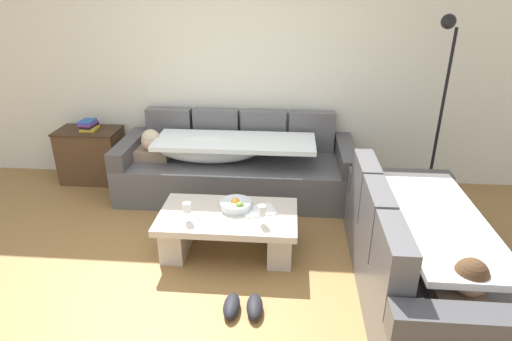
{
  "coord_description": "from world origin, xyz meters",
  "views": [
    {
      "loc": [
        0.81,
        -2.73,
        2.23
      ],
      "look_at": [
        0.5,
        1.05,
        0.55
      ],
      "focal_mm": 30.07,
      "sensor_mm": 36.0,
      "label": 1
    }
  ],
  "objects_px": {
    "side_cabinet": "(92,155)",
    "floor_lamp": "(440,100)",
    "book_stack_on_cabinet": "(89,125)",
    "couch_near_window": "(421,257)",
    "wine_glass_near_left": "(187,208)",
    "open_magazine": "(259,210)",
    "coffee_table": "(228,227)",
    "couch_along_wall": "(233,167)",
    "fruit_bowl": "(236,205)",
    "pair_of_shoes": "(243,306)",
    "wine_glass_near_right": "(262,211)"
  },
  "relations": [
    {
      "from": "wine_glass_near_right",
      "to": "wine_glass_near_left",
      "type": "bearing_deg",
      "value": -179.73
    },
    {
      "from": "couch_near_window",
      "to": "pair_of_shoes",
      "type": "relative_size",
      "value": 6.69
    },
    {
      "from": "open_magazine",
      "to": "coffee_table",
      "type": "bearing_deg",
      "value": 173.26
    },
    {
      "from": "side_cabinet",
      "to": "floor_lamp",
      "type": "bearing_deg",
      "value": -2.36
    },
    {
      "from": "wine_glass_near_right",
      "to": "book_stack_on_cabinet",
      "type": "bearing_deg",
      "value": 144.62
    },
    {
      "from": "fruit_bowl",
      "to": "wine_glass_near_left",
      "type": "height_order",
      "value": "wine_glass_near_left"
    },
    {
      "from": "wine_glass_near_right",
      "to": "floor_lamp",
      "type": "xyz_separation_m",
      "value": [
        1.72,
        1.34,
        0.62
      ]
    },
    {
      "from": "wine_glass_near_right",
      "to": "pair_of_shoes",
      "type": "distance_m",
      "value": 0.78
    },
    {
      "from": "floor_lamp",
      "to": "book_stack_on_cabinet",
      "type": "bearing_deg",
      "value": 177.55
    },
    {
      "from": "couch_along_wall",
      "to": "book_stack_on_cabinet",
      "type": "distance_m",
      "value": 1.76
    },
    {
      "from": "couch_along_wall",
      "to": "floor_lamp",
      "type": "height_order",
      "value": "floor_lamp"
    },
    {
      "from": "wine_glass_near_left",
      "to": "open_magazine",
      "type": "distance_m",
      "value": 0.63
    },
    {
      "from": "open_magazine",
      "to": "book_stack_on_cabinet",
      "type": "bearing_deg",
      "value": 127.28
    },
    {
      "from": "book_stack_on_cabinet",
      "to": "side_cabinet",
      "type": "bearing_deg",
      "value": -165.13
    },
    {
      "from": "couch_along_wall",
      "to": "pair_of_shoes",
      "type": "height_order",
      "value": "couch_along_wall"
    },
    {
      "from": "fruit_bowl",
      "to": "wine_glass_near_right",
      "type": "height_order",
      "value": "wine_glass_near_right"
    },
    {
      "from": "side_cabinet",
      "to": "book_stack_on_cabinet",
      "type": "height_order",
      "value": "book_stack_on_cabinet"
    },
    {
      "from": "couch_near_window",
      "to": "fruit_bowl",
      "type": "distance_m",
      "value": 1.56
    },
    {
      "from": "book_stack_on_cabinet",
      "to": "fruit_bowl",
      "type": "bearing_deg",
      "value": -34.18
    },
    {
      "from": "side_cabinet",
      "to": "floor_lamp",
      "type": "relative_size",
      "value": 0.37
    },
    {
      "from": "open_magazine",
      "to": "floor_lamp",
      "type": "relative_size",
      "value": 0.14
    },
    {
      "from": "book_stack_on_cabinet",
      "to": "floor_lamp",
      "type": "xyz_separation_m",
      "value": [
        3.84,
        -0.16,
        0.42
      ]
    },
    {
      "from": "wine_glass_near_left",
      "to": "pair_of_shoes",
      "type": "height_order",
      "value": "wine_glass_near_left"
    },
    {
      "from": "book_stack_on_cabinet",
      "to": "open_magazine",
      "type": "bearing_deg",
      "value": -31.99
    },
    {
      "from": "couch_along_wall",
      "to": "side_cabinet",
      "type": "xyz_separation_m",
      "value": [
        -1.73,
        0.22,
        -0.01
      ]
    },
    {
      "from": "couch_near_window",
      "to": "wine_glass_near_left",
      "type": "height_order",
      "value": "couch_near_window"
    },
    {
      "from": "couch_along_wall",
      "to": "open_magazine",
      "type": "bearing_deg",
      "value": -70.72
    },
    {
      "from": "floor_lamp",
      "to": "couch_near_window",
      "type": "bearing_deg",
      "value": -106.91
    },
    {
      "from": "wine_glass_near_left",
      "to": "wine_glass_near_right",
      "type": "xyz_separation_m",
      "value": [
        0.62,
        0.0,
        0.0
      ]
    },
    {
      "from": "coffee_table",
      "to": "floor_lamp",
      "type": "relative_size",
      "value": 0.62
    },
    {
      "from": "coffee_table",
      "to": "wine_glass_near_right",
      "type": "distance_m",
      "value": 0.42
    },
    {
      "from": "wine_glass_near_right",
      "to": "pair_of_shoes",
      "type": "height_order",
      "value": "wine_glass_near_right"
    },
    {
      "from": "book_stack_on_cabinet",
      "to": "pair_of_shoes",
      "type": "bearing_deg",
      "value": -46.39
    },
    {
      "from": "couch_along_wall",
      "to": "book_stack_on_cabinet",
      "type": "relative_size",
      "value": 10.91
    },
    {
      "from": "side_cabinet",
      "to": "floor_lamp",
      "type": "height_order",
      "value": "floor_lamp"
    },
    {
      "from": "floor_lamp",
      "to": "coffee_table",
      "type": "bearing_deg",
      "value": -149.37
    },
    {
      "from": "open_magazine",
      "to": "floor_lamp",
      "type": "height_order",
      "value": "floor_lamp"
    },
    {
      "from": "open_magazine",
      "to": "wine_glass_near_right",
      "type": "bearing_deg",
      "value": -99.88
    },
    {
      "from": "fruit_bowl",
      "to": "wine_glass_near_left",
      "type": "distance_m",
      "value": 0.45
    },
    {
      "from": "wine_glass_near_left",
      "to": "book_stack_on_cabinet",
      "type": "distance_m",
      "value": 2.13
    },
    {
      "from": "wine_glass_near_left",
      "to": "coffee_table",
      "type": "bearing_deg",
      "value": 24.16
    },
    {
      "from": "fruit_bowl",
      "to": "side_cabinet",
      "type": "distance_m",
      "value": 2.29
    },
    {
      "from": "coffee_table",
      "to": "wine_glass_near_right",
      "type": "bearing_deg",
      "value": -24.87
    },
    {
      "from": "wine_glass_near_right",
      "to": "open_magazine",
      "type": "bearing_deg",
      "value": 100.85
    },
    {
      "from": "wine_glass_near_left",
      "to": "open_magazine",
      "type": "height_order",
      "value": "wine_glass_near_left"
    },
    {
      "from": "book_stack_on_cabinet",
      "to": "floor_lamp",
      "type": "relative_size",
      "value": 0.12
    },
    {
      "from": "pair_of_shoes",
      "to": "couch_near_window",
      "type": "bearing_deg",
      "value": 13.13
    },
    {
      "from": "side_cabinet",
      "to": "book_stack_on_cabinet",
      "type": "distance_m",
      "value": 0.38
    },
    {
      "from": "side_cabinet",
      "to": "book_stack_on_cabinet",
      "type": "relative_size",
      "value": 3.06
    },
    {
      "from": "wine_glass_near_left",
      "to": "pair_of_shoes",
      "type": "xyz_separation_m",
      "value": [
        0.53,
        -0.62,
        -0.45
      ]
    }
  ]
}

